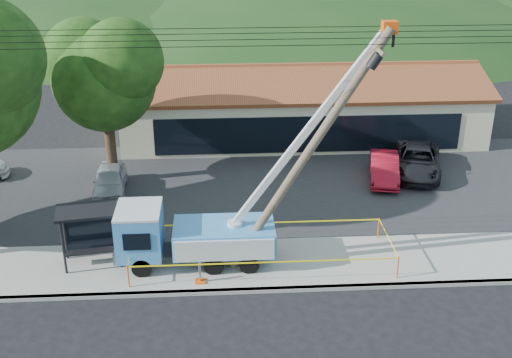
{
  "coord_description": "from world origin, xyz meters",
  "views": [
    {
      "loc": [
        -1.25,
        -19.09,
        14.43
      ],
      "look_at": [
        0.23,
        5.0,
        3.59
      ],
      "focal_mm": 45.0,
      "sensor_mm": 36.0,
      "label": 1
    }
  ],
  "objects_px": {
    "car_silver": "(111,194)",
    "utility_truck": "(193,231)",
    "leaning_pole": "(314,144)",
    "car_red": "(383,181)",
    "car_dark": "(416,174)",
    "bus_shelter": "(90,222)"
  },
  "relations": [
    {
      "from": "utility_truck",
      "to": "leaning_pole",
      "type": "distance_m",
      "value": 6.21
    },
    {
      "from": "leaning_pole",
      "to": "car_dark",
      "type": "height_order",
      "value": "leaning_pole"
    },
    {
      "from": "car_red",
      "to": "bus_shelter",
      "type": "bearing_deg",
      "value": -140.58
    },
    {
      "from": "bus_shelter",
      "to": "car_dark",
      "type": "height_order",
      "value": "bus_shelter"
    },
    {
      "from": "car_silver",
      "to": "car_dark",
      "type": "height_order",
      "value": "car_dark"
    },
    {
      "from": "leaning_pole",
      "to": "car_dark",
      "type": "xyz_separation_m",
      "value": [
        7.26,
        9.19,
        -5.52
      ]
    },
    {
      "from": "car_silver",
      "to": "car_red",
      "type": "bearing_deg",
      "value": -1.14
    },
    {
      "from": "car_silver",
      "to": "utility_truck",
      "type": "bearing_deg",
      "value": -61.93
    },
    {
      "from": "utility_truck",
      "to": "car_dark",
      "type": "bearing_deg",
      "value": 35.96
    },
    {
      "from": "leaning_pole",
      "to": "car_silver",
      "type": "xyz_separation_m",
      "value": [
        -9.35,
        7.66,
        -5.52
      ]
    },
    {
      "from": "bus_shelter",
      "to": "car_silver",
      "type": "height_order",
      "value": "bus_shelter"
    },
    {
      "from": "utility_truck",
      "to": "car_dark",
      "type": "relative_size",
      "value": 2.06
    },
    {
      "from": "utility_truck",
      "to": "car_dark",
      "type": "height_order",
      "value": "utility_truck"
    },
    {
      "from": "utility_truck",
      "to": "car_dark",
      "type": "distance_m",
      "value": 15.01
    },
    {
      "from": "car_red",
      "to": "car_silver",
      "type": "bearing_deg",
      "value": -165.71
    },
    {
      "from": "leaning_pole",
      "to": "car_red",
      "type": "height_order",
      "value": "leaning_pole"
    },
    {
      "from": "utility_truck",
      "to": "car_silver",
      "type": "bearing_deg",
      "value": 122.09
    },
    {
      "from": "bus_shelter",
      "to": "car_red",
      "type": "xyz_separation_m",
      "value": [
        14.27,
        7.59,
        -1.99
      ]
    },
    {
      "from": "car_silver",
      "to": "car_dark",
      "type": "bearing_deg",
      "value": 1.25
    },
    {
      "from": "car_dark",
      "to": "utility_truck",
      "type": "bearing_deg",
      "value": -127.74
    },
    {
      "from": "utility_truck",
      "to": "car_silver",
      "type": "distance_m",
      "value": 8.69
    },
    {
      "from": "utility_truck",
      "to": "car_red",
      "type": "xyz_separation_m",
      "value": [
        10.02,
        7.96,
        -1.62
      ]
    }
  ]
}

